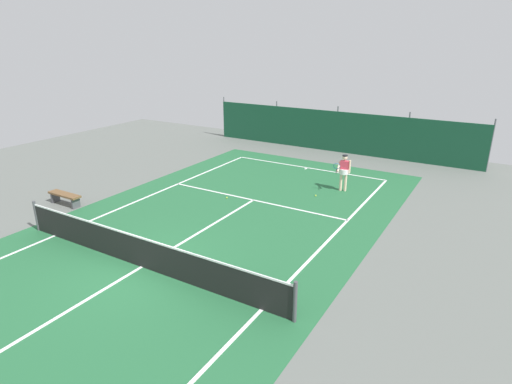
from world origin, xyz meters
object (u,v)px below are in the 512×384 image
Objects in this scene: tennis_ball_near_player at (316,196)px; courtside_bench at (65,196)px; tennis_net at (140,252)px; tennis_player at (344,170)px; tennis_ball_midcourt at (227,198)px.

courtside_bench reaches higher than tennis_ball_near_player.
tennis_ball_near_player is at bearing 36.28° from courtside_bench.
tennis_net is 6.17× the size of tennis_player.
tennis_net is at bearing -79.84° from tennis_ball_midcourt.
tennis_ball_midcourt is at bearing -145.14° from tennis_ball_near_player.
tennis_ball_near_player and tennis_ball_midcourt have the same top height.
tennis_player is 11.76m from courtside_bench.
tennis_ball_near_player is 0.04× the size of courtside_bench.
tennis_ball_near_player is 3.82m from tennis_ball_midcourt.
tennis_player is at bearing 73.48° from tennis_net.
courtside_bench reaches higher than tennis_ball_midcourt.
tennis_player is (2.80, 9.45, 0.45)m from tennis_net.
tennis_ball_midcourt is at bearing 100.16° from tennis_net.
tennis_ball_midcourt is (-1.08, 6.00, -0.48)m from tennis_net.
courtside_bench is at bearing -142.90° from tennis_ball_midcourt.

